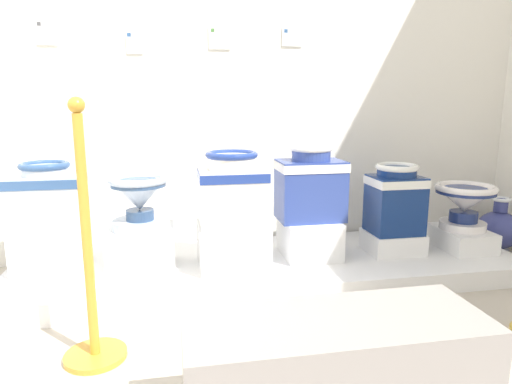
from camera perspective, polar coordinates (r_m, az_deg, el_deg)
name	(u,v)px	position (r m, az deg, el deg)	size (l,w,h in m)	color
wall_back	(255,13)	(3.15, -0.08, 21.85)	(3.97, 0.06, 3.26)	white
display_platform	(270,267)	(2.80, 1.83, -9.49)	(3.05, 0.89, 0.12)	white
plinth_block_tall_cobalt	(52,249)	(2.82, -24.50, -6.56)	(0.38, 0.31, 0.24)	white
antique_toilet_tall_cobalt	(47,195)	(2.75, -25.03, -0.34)	(0.40, 0.27, 0.38)	#AEBCD2
plinth_block_pale_glazed	(142,249)	(2.66, -14.31, -6.99)	(0.37, 0.34, 0.23)	white
antique_toilet_pale_glazed	(139,197)	(2.58, -14.63, -0.68)	(0.32, 0.32, 0.30)	#A8B8CF
plinth_block_broad_patterned	(233,245)	(2.63, -2.99, -6.70)	(0.39, 0.39, 0.25)	white
antique_toilet_broad_patterned	(232,188)	(2.54, -3.07, 0.53)	(0.38, 0.31, 0.42)	white
plinth_block_leftmost	(309,237)	(2.81, 6.76, -5.72)	(0.33, 0.37, 0.23)	white
antique_toilet_leftmost	(310,183)	(2.73, 6.93, 1.17)	(0.40, 0.28, 0.46)	navy
plinth_block_central_ornate	(392,242)	(3.00, 16.95, -6.07)	(0.33, 0.29, 0.13)	white
antique_toilet_central_ornate	(395,197)	(2.93, 17.28, -0.60)	(0.31, 0.27, 0.44)	navy
plinth_block_rightmost	(461,238)	(3.23, 24.64, -5.39)	(0.29, 0.38, 0.13)	white
antique_toilet_rightmost	(465,200)	(3.17, 25.01, -0.98)	(0.38, 0.38, 0.29)	white
info_placard_first	(46,32)	(3.12, -25.10, 17.95)	(0.12, 0.01, 0.15)	white
info_placard_second	(134,42)	(3.04, -15.21, 17.95)	(0.10, 0.01, 0.14)	white
info_placard_third	(219,38)	(3.06, -4.67, 18.99)	(0.14, 0.01, 0.14)	white
info_placard_fourth	(292,37)	(3.15, 4.60, 19.08)	(0.14, 0.01, 0.12)	white
decorative_vase_corner	(498,229)	(3.62, 28.43, -4.19)	(0.30, 0.30, 0.40)	white
stanchion_post_near_left	(90,285)	(1.97, -20.32, -11.03)	(0.26, 0.26, 1.07)	gold
museum_bench	(335,377)	(1.55, 9.96, -22.14)	(0.94, 0.36, 0.40)	gray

